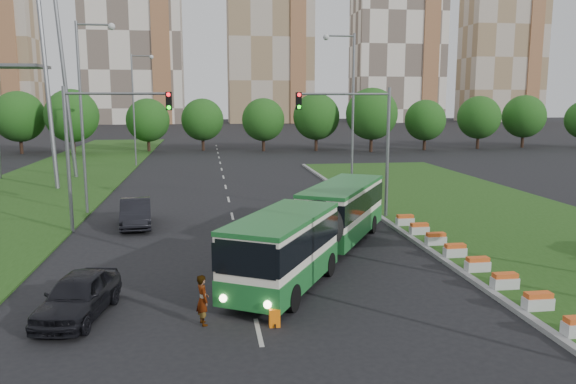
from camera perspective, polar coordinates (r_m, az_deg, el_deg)
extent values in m
plane|color=black|center=(24.40, 2.78, -8.05)|extent=(360.00, 360.00, 0.00)
cube|color=#204714|center=(36.18, 20.89, -2.73)|extent=(14.00, 60.00, 0.15)
cube|color=gray|center=(33.38, 10.39, -3.22)|extent=(0.30, 60.00, 0.18)
cube|color=#204714|center=(50.22, -23.76, 0.33)|extent=(12.00, 110.00, 0.10)
cylinder|color=slate|center=(34.75, 10.08, 3.82)|extent=(0.20, 0.20, 8.00)
cylinder|color=slate|center=(33.82, 5.76, 9.88)|extent=(5.50, 0.14, 0.14)
cube|color=black|center=(33.26, 1.09, 9.24)|extent=(0.32, 0.32, 1.00)
cylinder|color=slate|center=(32.87, -21.44, 2.99)|extent=(0.20, 0.20, 8.00)
cylinder|color=slate|center=(32.18, -17.00, 9.54)|extent=(5.50, 0.14, 0.14)
cube|color=black|center=(31.89, -12.02, 9.02)|extent=(0.32, 0.32, 1.00)
cube|color=silver|center=(175.03, -15.51, 15.28)|extent=(28.00, 15.00, 52.00)
cube|color=#BCAC97|center=(174.81, -1.89, 15.29)|extent=(25.00, 15.00, 50.00)
cube|color=silver|center=(183.49, 11.04, 14.38)|extent=(27.00, 15.00, 47.00)
cube|color=#BCAC97|center=(197.38, 20.88, 12.57)|extent=(24.00, 14.00, 40.00)
cube|color=white|center=(21.38, 4.69, -5.95)|extent=(2.38, 6.57, 2.57)
cube|color=white|center=(29.43, 1.03, -1.64)|extent=(2.38, 8.00, 2.57)
cylinder|color=black|center=(25.05, 2.72, -3.74)|extent=(2.38, 1.19, 2.38)
cube|color=#1D662B|center=(21.62, 4.66, -8.14)|extent=(2.46, 6.62, 0.90)
cube|color=#1D662B|center=(29.61, 1.02, -3.26)|extent=(2.46, 8.05, 0.90)
cube|color=black|center=(21.27, 4.71, -4.84)|extent=(2.46, 6.62, 1.00)
cube|color=black|center=(29.35, 1.03, -0.82)|extent=(2.46, 8.05, 1.00)
imported|color=black|center=(20.55, -20.55, -9.83)|extent=(2.58, 4.73, 1.52)
imported|color=black|center=(33.64, -15.22, -2.07)|extent=(2.21, 5.01, 1.60)
imported|color=gray|center=(18.87, -8.66, -10.78)|extent=(0.57, 0.71, 1.69)
cube|color=orange|center=(18.72, -1.38, -12.62)|extent=(0.35, 0.30, 0.60)
cylinder|color=black|center=(18.67, -1.32, -13.45)|extent=(0.04, 0.14, 0.14)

